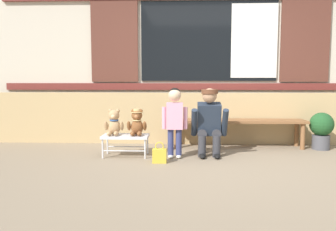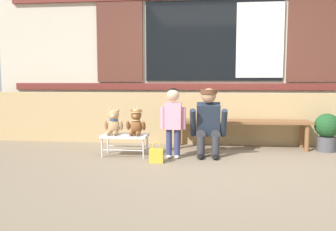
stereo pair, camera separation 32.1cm
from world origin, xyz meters
TOP-DOWN VIEW (x-y plane):
  - ground_plane at (0.00, 0.00)m, footprint 60.00×60.00m
  - brick_low_wall at (0.00, 1.43)m, footprint 7.87×0.25m
  - shop_facade at (0.00, 1.94)m, footprint 8.03×0.26m
  - wooden_bench_long at (0.42, 1.06)m, footprint 2.10×0.40m
  - small_display_bench at (-1.25, 0.33)m, footprint 0.64×0.36m
  - teddy_bear_plain at (-1.41, 0.34)m, footprint 0.28×0.26m
  - teddy_bear_with_hat at (-1.09, 0.34)m, footprint 0.28×0.27m
  - child_standing at (-0.56, 0.25)m, footprint 0.35×0.18m
  - adult_crouching at (-0.07, 0.41)m, footprint 0.50×0.49m
  - handbag_on_ground at (-0.75, -0.03)m, footprint 0.18×0.11m
  - potted_plant at (1.67, 0.94)m, footprint 0.36×0.36m

SIDE VIEW (x-z plane):
  - ground_plane at x=0.00m, z-range 0.00..0.00m
  - handbag_on_ground at x=-0.75m, z-range -0.04..0.23m
  - small_display_bench at x=-1.25m, z-range 0.12..0.42m
  - potted_plant at x=1.67m, z-range 0.04..0.61m
  - wooden_bench_long at x=0.42m, z-range 0.15..0.59m
  - brick_low_wall at x=0.00m, z-range 0.00..0.85m
  - teddy_bear_plain at x=-1.41m, z-range 0.28..0.65m
  - teddy_bear_with_hat at x=-1.09m, z-range 0.29..0.65m
  - adult_crouching at x=-0.07m, z-range 0.01..0.96m
  - child_standing at x=-0.56m, z-range 0.11..1.07m
  - shop_facade at x=0.00m, z-range 0.00..3.65m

